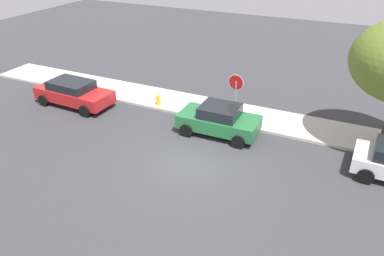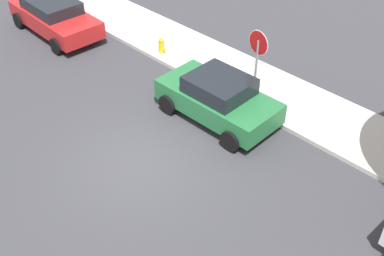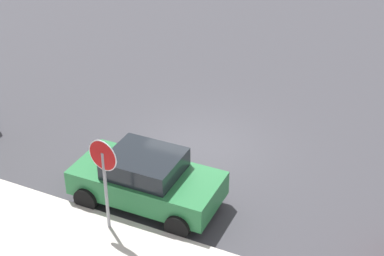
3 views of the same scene
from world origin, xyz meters
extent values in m
plane|color=#38383D|center=(0.00, 0.00, 0.00)|extent=(60.00, 60.00, 0.00)
cube|color=beige|center=(0.00, 5.28, 0.07)|extent=(32.00, 2.56, 0.14)
cylinder|color=gray|center=(0.41, 4.41, 1.14)|extent=(0.08, 0.08, 2.28)
cylinder|color=white|center=(0.41, 4.41, 2.20)|extent=(0.79, 0.11, 0.79)
cylinder|color=red|center=(0.41, 4.41, 2.20)|extent=(0.74, 0.11, 0.74)
cube|color=#236B38|center=(0.11, 3.02, 0.63)|extent=(3.83, 1.83, 0.66)
cube|color=black|center=(0.15, 3.02, 1.22)|extent=(1.83, 1.59, 0.51)
cylinder|color=black|center=(1.39, 3.93, 0.32)|extent=(0.64, 0.23, 0.64)
cylinder|color=black|center=(1.42, 2.15, 0.32)|extent=(0.64, 0.23, 0.64)
cylinder|color=black|center=(-1.20, 3.89, 0.32)|extent=(0.64, 0.23, 0.64)
cylinder|color=black|center=(-1.17, 2.11, 0.32)|extent=(0.64, 0.23, 0.64)
camera|label=1|loc=(5.69, -11.88, 8.93)|focal=35.00mm
camera|label=2|loc=(8.07, -6.07, 9.03)|focal=45.00mm
camera|label=3|loc=(-6.17, 13.54, 9.48)|focal=55.00mm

